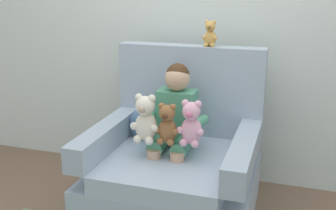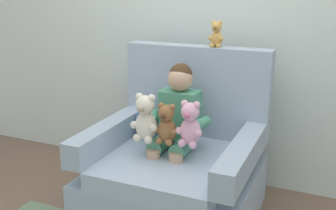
% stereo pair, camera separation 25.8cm
% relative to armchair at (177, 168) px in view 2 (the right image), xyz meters
% --- Properties ---
extents(back_wall, '(6.00, 0.10, 2.60)m').
position_rel_armchair_xyz_m(back_wall, '(0.00, 0.69, 0.96)').
color(back_wall, silver).
rests_on(back_wall, ground).
extents(armchair, '(1.08, 1.00, 1.13)m').
position_rel_armchair_xyz_m(armchair, '(0.00, 0.00, 0.00)').
color(armchair, '#9EADBC').
rests_on(armchair, ground).
extents(seated_child, '(0.45, 0.39, 0.82)m').
position_rel_armchair_xyz_m(seated_child, '(-0.02, 0.03, 0.34)').
color(seated_child, '#4C9370').
rests_on(seated_child, armchair).
extents(plush_brown, '(0.16, 0.13, 0.27)m').
position_rel_armchair_xyz_m(plush_brown, '(-0.02, -0.15, 0.37)').
color(plush_brown, brown).
rests_on(plush_brown, armchair).
extents(plush_pink, '(0.17, 0.14, 0.29)m').
position_rel_armchair_xyz_m(plush_pink, '(0.14, -0.13, 0.38)').
color(plush_pink, '#EAA8BC').
rests_on(plush_pink, armchair).
extents(plush_cream, '(0.19, 0.15, 0.32)m').
position_rel_armchair_xyz_m(plush_cream, '(-0.16, -0.16, 0.39)').
color(plush_cream, silver).
rests_on(plush_cream, armchair).
extents(plush_honey_on_backrest, '(0.11, 0.09, 0.19)m').
position_rel_armchair_xyz_m(plush_honey_on_backrest, '(0.14, 0.37, 0.88)').
color(plush_honey_on_backrest, gold).
rests_on(plush_honey_on_backrest, armchair).
extents(throw_pillow, '(0.28, 0.17, 0.26)m').
position_rel_armchair_xyz_m(throw_pillow, '(-0.28, 0.13, 0.23)').
color(throw_pillow, slate).
rests_on(throw_pillow, armchair).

